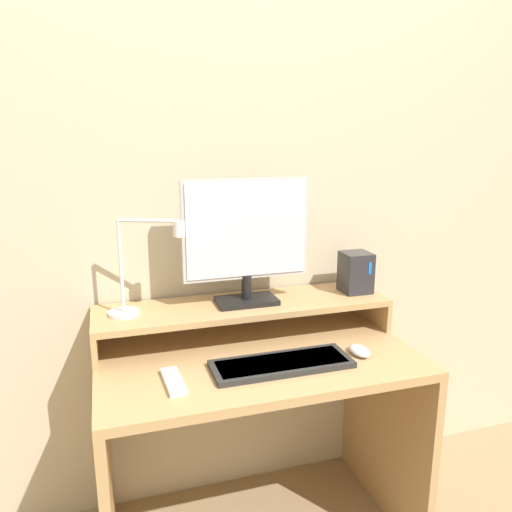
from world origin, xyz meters
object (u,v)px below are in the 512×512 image
object	(u,v)px
keyboard	(282,364)
desk_lamp	(139,275)
mouse	(359,351)
router_dock	(356,272)
monitor	(246,237)
remote_control	(173,381)

from	to	relation	value
keyboard	desk_lamp	bearing A→B (deg)	147.78
mouse	router_dock	bearing A→B (deg)	65.93
desk_lamp	keyboard	world-z (taller)	desk_lamp
monitor	desk_lamp	world-z (taller)	monitor
desk_lamp	monitor	bearing A→B (deg)	2.23
router_dock	keyboard	xyz separation A→B (m)	(-0.40, -0.27, -0.19)
router_dock	remote_control	world-z (taller)	router_dock
desk_lamp	remote_control	bearing A→B (deg)	-76.67
remote_control	keyboard	bearing A→B (deg)	1.70
monitor	mouse	size ratio (longest dim) A/B	4.49
router_dock	remote_control	distance (m)	0.82
router_dock	mouse	bearing A→B (deg)	-114.07
router_dock	remote_control	bearing A→B (deg)	-158.96
monitor	mouse	world-z (taller)	monitor
desk_lamp	remote_control	size ratio (longest dim) A/B	1.97
monitor	keyboard	bearing A→B (deg)	-82.30
keyboard	mouse	world-z (taller)	mouse
router_dock	mouse	xyz separation A→B (m)	(-0.12, -0.27, -0.19)
desk_lamp	mouse	distance (m)	0.77
router_dock	mouse	size ratio (longest dim) A/B	1.54
mouse	keyboard	bearing A→B (deg)	-178.50
monitor	keyboard	distance (m)	0.45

